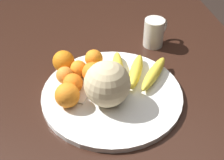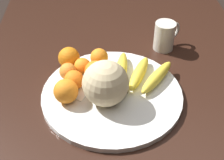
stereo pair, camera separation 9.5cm
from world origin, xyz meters
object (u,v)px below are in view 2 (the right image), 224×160
melon (106,83)px  kitchen_table (126,109)px  banana_bunch (131,73)px  orange_front_right (69,58)px  orange_back_left (82,66)px  orange_top_small (95,71)px  orange_front_left (99,57)px  orange_back_right (68,71)px  orange_mid_center (74,80)px  produce_tag (85,90)px  fruit_bowl (112,94)px  ceramic_mug (165,36)px  orange_side_extra (66,91)px

melon → kitchen_table: bearing=132.9°
banana_bunch → orange_front_right: size_ratio=3.62×
orange_front_right → orange_back_left: (0.04, 0.05, -0.01)m
orange_top_small → melon: bearing=15.8°
orange_front_left → orange_back_left: (0.04, -0.06, -0.00)m
orange_back_right → orange_mid_center: bearing=23.5°
produce_tag → melon: bearing=83.7°
orange_mid_center → orange_back_right: orange_mid_center is taller
banana_bunch → orange_back_right: orange_back_right is taller
fruit_bowl → orange_back_left: 0.14m
ceramic_mug → produce_tag: bearing=-50.6°
fruit_bowl → orange_front_left: size_ratio=7.18×
orange_top_small → produce_tag: orange_top_small is taller
melon → orange_front_left: 0.19m
banana_bunch → orange_front_right: bearing=87.4°
orange_top_small → ceramic_mug: (-0.19, 0.27, 0.00)m
melon → orange_side_extra: 0.12m
orange_mid_center → produce_tag: (0.02, 0.03, -0.03)m
orange_front_right → ceramic_mug: size_ratio=0.68×
orange_front_right → orange_mid_center: size_ratio=1.17×
fruit_bowl → orange_back_left: (-0.10, -0.09, 0.04)m
orange_front_right → orange_mid_center: 0.11m
melon → orange_back_left: bearing=-152.9°
orange_side_extra → fruit_bowl: bearing=101.4°
melon → orange_top_small: size_ratio=1.99×
orange_top_small → produce_tag: (0.05, -0.04, -0.03)m
orange_top_small → orange_front_left: bearing=169.4°
orange_front_right → melon: bearing=33.3°
orange_top_small → orange_mid_center: bearing=-61.5°
kitchen_table → orange_front_right: size_ratio=20.94×
kitchen_table → orange_back_left: 0.21m
kitchen_table → orange_side_extra: orange_side_extra is taller
banana_bunch → orange_back_left: bearing=94.8°
kitchen_table → orange_mid_center: size_ratio=24.58×
orange_back_left → orange_back_right: 0.05m
ceramic_mug → orange_mid_center: bearing=-55.2°
orange_front_left → orange_back_right: 0.12m
fruit_bowl → ceramic_mug: ceramic_mug is taller
kitchen_table → produce_tag: 0.18m
kitchen_table → orange_mid_center: bearing=-90.0°
fruit_bowl → orange_mid_center: (-0.03, -0.12, 0.04)m
melon → orange_side_extra: size_ratio=1.85×
melon → banana_bunch: 0.15m
orange_back_left → produce_tag: bearing=4.5°
orange_side_extra → kitchen_table: bearing=106.8°
orange_front_right → ceramic_mug: ceramic_mug is taller
kitchen_table → orange_side_extra: (0.06, -0.19, 0.15)m
orange_top_small → orange_side_extra: 0.13m
melon → orange_back_right: (-0.11, -0.12, -0.04)m
kitchen_table → fruit_bowl: fruit_bowl is taller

